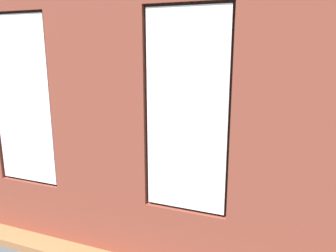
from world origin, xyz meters
TOP-DOWN VIEW (x-y plane):
  - ground_plane at (0.00, 0.00)m, footprint 6.26×5.57m
  - brick_wall_with_windows at (0.00, 2.40)m, footprint 5.66×0.30m
  - white_wall_right at (2.78, 0.20)m, footprint 0.10×4.57m
  - couch_by_window at (0.09, 1.75)m, footprint 1.92×0.87m
  - couch_left at (-2.13, 0.43)m, footprint 1.01×2.03m
  - coffee_table at (-0.26, -0.21)m, footprint 1.23×0.88m
  - cup_ceramic at (-0.36, -0.07)m, footprint 0.08×0.08m
  - table_plant_small at (0.10, -0.07)m, footprint 0.13×0.13m
  - remote_black at (-0.60, -0.36)m, footprint 0.11×0.18m
  - remote_gray at (-0.26, -0.21)m, footprint 0.16×0.15m
  - remote_silver at (-0.11, -0.32)m, footprint 0.12×0.18m
  - media_console at (2.48, 0.16)m, footprint 1.02×0.42m
  - tv_flatscreen at (2.48, 0.16)m, footprint 1.11×0.20m
  - papasan_chair at (0.67, -1.65)m, footprint 1.04×1.04m
  - potted_plant_between_couches at (-1.32, 1.70)m, footprint 0.89×0.90m
  - potted_plant_near_tv at (1.93, 1.12)m, footprint 0.78×0.71m
  - potted_plant_corner_far_left at (-2.28, 1.86)m, footprint 0.77×0.76m
  - potted_plant_beside_window_right at (1.58, 1.85)m, footprint 0.78×0.77m
  - potted_plant_foreground_right at (2.17, -1.75)m, footprint 0.84×0.77m
  - potted_plant_by_left_couch at (-1.73, -1.00)m, footprint 0.33×0.33m
  - potted_plant_corner_near_left at (-2.27, -1.79)m, footprint 0.79×0.97m

SIDE VIEW (x-z plane):
  - ground_plane at x=0.00m, z-range -0.10..0.00m
  - media_console at x=2.48m, z-range 0.00..0.47m
  - couch_left at x=-2.13m, z-range -0.07..0.73m
  - couch_by_window at x=0.09m, z-range -0.07..0.73m
  - potted_plant_by_left_couch at x=-1.73m, z-range 0.10..0.70m
  - coffee_table at x=-0.26m, z-range 0.17..0.63m
  - papasan_chair at x=0.67m, z-range 0.10..0.77m
  - remote_black at x=-0.60m, z-range 0.46..0.48m
  - remote_gray at x=-0.26m, z-range 0.46..0.48m
  - remote_silver at x=-0.11m, z-range 0.46..0.48m
  - cup_ceramic at x=-0.36m, z-range 0.46..0.56m
  - potted_plant_foreground_right at x=2.17m, z-range -0.12..1.22m
  - table_plant_small at x=0.10m, z-range 0.47..0.68m
  - potted_plant_between_couches at x=-1.32m, z-range -0.13..1.30m
  - potted_plant_beside_window_right at x=1.58m, z-range 0.06..1.19m
  - potted_plant_near_tv at x=1.93m, z-range 0.10..1.22m
  - potted_plant_corner_near_left at x=-2.27m, z-range 0.10..1.36m
  - potted_plant_corner_far_left at x=-2.28m, z-range 0.21..1.51m
  - tv_flatscreen at x=2.48m, z-range 0.48..1.27m
  - brick_wall_with_windows at x=0.00m, z-range -0.02..3.51m
  - white_wall_right at x=2.78m, z-range 0.00..3.53m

